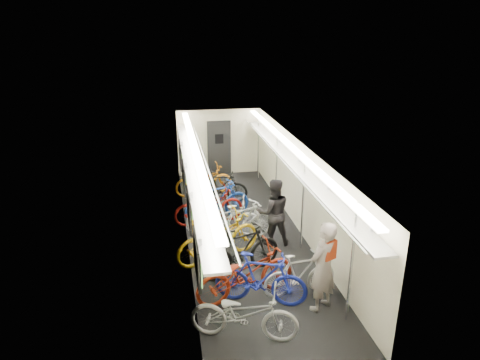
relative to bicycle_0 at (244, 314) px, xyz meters
name	(u,v)px	position (x,y,z in m)	size (l,w,h in m)	color
train_car_shell	(226,167)	(0.36, 4.65, 1.15)	(10.00, 10.00, 10.00)	black
bicycle_0	(244,314)	(0.00, 0.00, 0.00)	(0.67, 1.92, 1.01)	#9E9EA3
bicycle_1	(261,279)	(0.50, 0.93, 0.05)	(0.52, 1.84, 1.11)	#1B27A4
bicycle_2	(246,273)	(0.25, 1.17, 0.06)	(0.74, 2.13, 1.12)	maroon
bicycle_3	(242,251)	(0.32, 2.03, 0.07)	(0.54, 1.92, 1.16)	black
bicycle_4	(218,237)	(-0.10, 2.77, 0.06)	(0.75, 2.16, 1.13)	gold
bicycle_5	(242,223)	(0.58, 3.42, 0.05)	(0.52, 1.86, 1.12)	silver
bicycle_6	(223,217)	(0.19, 3.95, 0.01)	(0.68, 1.96, 1.03)	#A8A7AC
bicycle_7	(217,201)	(0.14, 4.91, 0.08)	(0.55, 1.95, 1.17)	#1A3F9C
bicycle_8	(209,206)	(-0.11, 4.77, 0.01)	(0.68, 1.96, 1.03)	maroon
bicycle_9	(221,187)	(0.42, 6.22, 0.00)	(0.47, 1.68, 1.01)	black
bicycle_10	(204,180)	(-0.04, 6.94, -0.01)	(0.66, 1.89, 0.99)	#C97212
bicycle_11	(300,274)	(1.35, 1.09, -0.03)	(0.44, 1.56, 0.94)	silver
passenger_near	(323,267)	(1.62, 0.58, 0.42)	(0.67, 0.44, 1.84)	gray
passenger_mid	(273,212)	(1.34, 3.28, 0.36)	(0.84, 0.66, 1.73)	black
backpack	(329,250)	(1.71, 0.56, 0.78)	(0.26, 0.14, 0.38)	#BB3212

